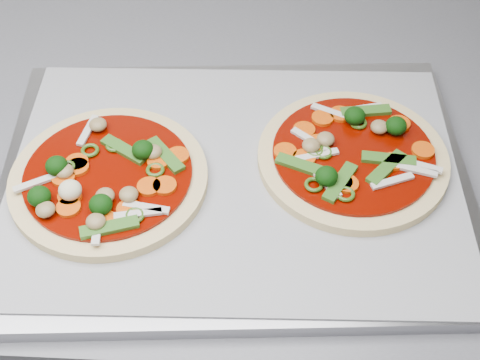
{
  "coord_description": "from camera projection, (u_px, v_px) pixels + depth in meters",
  "views": [
    {
      "loc": [
        0.19,
        0.73,
        1.46
      ],
      "look_at": [
        0.17,
        1.2,
        0.93
      ],
      "focal_mm": 50.0,
      "sensor_mm": 36.0,
      "label": 1
    }
  ],
  "objects": [
    {
      "name": "base_cabinet",
      "position": [
        147.0,
        323.0,
        1.15
      ],
      "size": [
        3.6,
        0.6,
        0.86
      ],
      "primitive_type": "cube",
      "color": "beige",
      "rests_on": "ground"
    },
    {
      "name": "countertop",
      "position": [
        109.0,
        139.0,
        0.82
      ],
      "size": [
        3.6,
        0.6,
        0.04
      ],
      "primitive_type": "cube",
      "color": "slate",
      "rests_on": "base_cabinet"
    },
    {
      "name": "baking_tray",
      "position": [
        235.0,
        180.0,
        0.74
      ],
      "size": [
        0.54,
        0.41,
        0.02
      ],
      "primitive_type": "cube",
      "rotation": [
        0.0,
        0.0,
        0.07
      ],
      "color": "gray",
      "rests_on": "countertop"
    },
    {
      "name": "parchment",
      "position": [
        235.0,
        174.0,
        0.73
      ],
      "size": [
        0.5,
        0.37,
        0.0
      ],
      "primitive_type": "cube",
      "rotation": [
        0.0,
        0.0,
        0.03
      ],
      "color": "gray",
      "rests_on": "baking_tray"
    },
    {
      "name": "pizza_left",
      "position": [
        107.0,
        178.0,
        0.71
      ],
      "size": [
        0.26,
        0.26,
        0.04
      ],
      "rotation": [
        0.0,
        0.0,
        -0.3
      ],
      "color": "#EBC986",
      "rests_on": "parchment"
    },
    {
      "name": "pizza_right",
      "position": [
        352.0,
        155.0,
        0.73
      ],
      "size": [
        0.25,
        0.25,
        0.04
      ],
      "rotation": [
        0.0,
        0.0,
        -0.21
      ],
      "color": "#EBC986",
      "rests_on": "parchment"
    }
  ]
}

